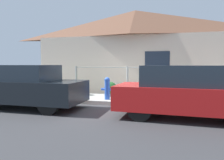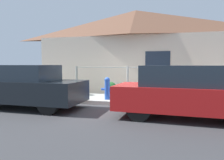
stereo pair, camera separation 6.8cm
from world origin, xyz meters
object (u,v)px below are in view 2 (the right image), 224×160
(fire_hydrant, at_px, (107,88))
(potted_plant_by_fence, at_px, (79,87))
(car_left, at_px, (28,87))
(potted_plant_near_hydrant, at_px, (111,88))
(potted_plant_corner, at_px, (177,89))
(car_right, at_px, (186,92))

(fire_hydrant, height_order, potted_plant_by_fence, fire_hydrant)
(car_left, xyz_separation_m, potted_plant_by_fence, (0.75, 2.50, -0.24))
(fire_hydrant, bearing_deg, potted_plant_by_fence, 151.39)
(fire_hydrant, distance_m, potted_plant_near_hydrant, 0.72)
(fire_hydrant, bearing_deg, potted_plant_corner, 19.91)
(car_right, height_order, fire_hydrant, car_right)
(potted_plant_by_fence, bearing_deg, car_left, -106.78)
(potted_plant_corner, bearing_deg, potted_plant_near_hydrant, -175.41)
(car_left, relative_size, car_right, 0.94)
(car_left, distance_m, fire_hydrant, 2.83)
(potted_plant_near_hydrant, bearing_deg, car_left, -133.01)
(car_left, xyz_separation_m, fire_hydrant, (2.28, 1.66, -0.15))
(car_right, xyz_separation_m, potted_plant_by_fence, (-4.31, 2.50, -0.23))
(car_left, bearing_deg, potted_plant_near_hydrant, 46.60)
(car_left, xyz_separation_m, potted_plant_near_hydrant, (2.21, 2.37, -0.25))
(potted_plant_near_hydrant, bearing_deg, potted_plant_by_fence, 175.07)
(car_right, bearing_deg, fire_hydrant, 150.53)
(potted_plant_near_hydrant, bearing_deg, fire_hydrant, -84.14)
(car_right, bearing_deg, potted_plant_by_fence, 151.33)
(car_left, height_order, potted_plant_corner, car_left)
(fire_hydrant, relative_size, potted_plant_corner, 1.27)
(potted_plant_by_fence, bearing_deg, fire_hydrant, -28.61)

